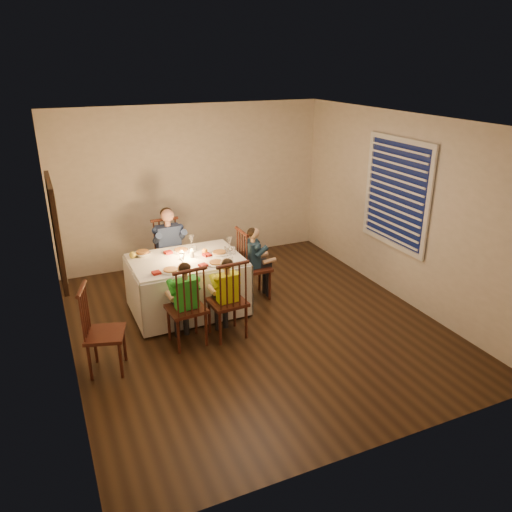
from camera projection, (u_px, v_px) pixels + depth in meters
name	position (u px, v px, depth m)	size (l,w,h in m)	color
ground	(254.00, 324.00, 6.57)	(5.00, 5.00, 0.00)	black
wall_left	(58.00, 258.00, 5.23)	(0.02, 5.00, 2.60)	beige
wall_right	(401.00, 209.00, 6.94)	(0.02, 5.00, 2.60)	beige
wall_back	(192.00, 186.00, 8.21)	(4.50, 0.02, 2.60)	beige
ceiling	(253.00, 121.00, 5.60)	(5.00, 5.00, 0.00)	white
dining_table	(187.00, 274.00, 6.71)	(1.49, 1.08, 0.74)	white
chair_adult	(172.00, 288.00, 7.59)	(0.43, 0.41, 1.06)	#35130E
chair_near_left	(188.00, 343.00, 6.13)	(0.43, 0.41, 1.06)	#35130E
chair_near_right	(228.00, 335.00, 6.29)	(0.43, 0.41, 1.06)	#35130E
chair_end	(254.00, 297.00, 7.30)	(0.43, 0.41, 1.06)	#35130E
chair_extra	(110.00, 370.00, 5.60)	(0.43, 0.41, 1.04)	#35130E
adult	(172.00, 288.00, 7.59)	(0.46, 0.42, 1.25)	navy
child_green	(188.00, 343.00, 6.13)	(0.36, 0.33, 1.07)	green
child_yellow	(228.00, 335.00, 6.29)	(0.34, 0.31, 1.05)	yellow
child_teal	(254.00, 297.00, 7.30)	(0.35, 0.32, 1.07)	#1B3245
setting_adult	(181.00, 251.00, 6.86)	(0.26, 0.26, 0.02)	white
setting_green	(171.00, 271.00, 6.22)	(0.26, 0.26, 0.02)	white
setting_yellow	(216.00, 263.00, 6.44)	(0.26, 0.26, 0.02)	white
setting_teal	(219.00, 253.00, 6.78)	(0.26, 0.26, 0.02)	white
candle_left	(182.00, 256.00, 6.58)	(0.06, 0.06, 0.10)	silver
candle_right	(192.00, 254.00, 6.64)	(0.06, 0.06, 0.10)	silver
squash	(133.00, 255.00, 6.62)	(0.09, 0.09, 0.09)	yellow
orange_fruit	(205.00, 251.00, 6.76)	(0.08, 0.08, 0.08)	orange
serving_bowl	(143.00, 254.00, 6.71)	(0.21, 0.21, 0.05)	white
wall_mirror	(56.00, 231.00, 5.43)	(0.06, 0.95, 1.15)	black
window_blinds	(396.00, 194.00, 6.93)	(0.07, 1.34, 1.54)	#0D1437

